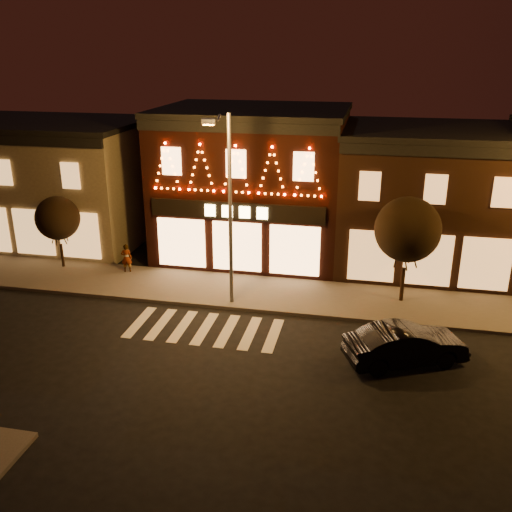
% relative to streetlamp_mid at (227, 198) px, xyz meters
% --- Properties ---
extents(ground, '(120.00, 120.00, 0.00)m').
position_rel_streetlamp_mid_xyz_m(ground, '(-0.48, -6.35, -5.24)').
color(ground, black).
rests_on(ground, ground).
extents(sidewalk_far, '(44.00, 4.00, 0.15)m').
position_rel_streetlamp_mid_xyz_m(sidewalk_far, '(1.52, 1.65, -5.16)').
color(sidewalk_far, '#47423D').
rests_on(sidewalk_far, ground).
extents(building_left, '(12.20, 8.28, 7.30)m').
position_rel_streetlamp_mid_xyz_m(building_left, '(-13.48, 7.64, -1.57)').
color(building_left, '#6E644E').
rests_on(building_left, ground).
extents(building_pulp, '(10.20, 8.34, 8.30)m').
position_rel_streetlamp_mid_xyz_m(building_pulp, '(-0.48, 7.63, -1.07)').
color(building_pulp, black).
rests_on(building_pulp, ground).
extents(building_right_a, '(9.20, 8.28, 7.50)m').
position_rel_streetlamp_mid_xyz_m(building_right_a, '(9.02, 7.64, -1.47)').
color(building_right_a, '#341D12').
rests_on(building_right_a, ground).
extents(streetlamp_mid, '(0.77, 1.99, 8.67)m').
position_rel_streetlamp_mid_xyz_m(streetlamp_mid, '(0.00, 0.00, 0.00)').
color(streetlamp_mid, '#59595E').
rests_on(streetlamp_mid, sidewalk_far).
extents(tree_left, '(2.33, 2.33, 3.89)m').
position_rel_streetlamp_mid_xyz_m(tree_left, '(-10.04, 2.78, -2.36)').
color(tree_left, black).
rests_on(tree_left, sidewalk_far).
extents(tree_right, '(2.99, 2.99, 4.99)m').
position_rel_streetlamp_mid_xyz_m(tree_right, '(7.85, 2.06, -1.59)').
color(tree_right, black).
rests_on(tree_right, sidewalk_far).
extents(dark_sedan, '(4.88, 3.36, 1.52)m').
position_rel_streetlamp_mid_xyz_m(dark_sedan, '(7.83, -3.45, -4.48)').
color(dark_sedan, black).
rests_on(dark_sedan, ground).
extents(pedestrian, '(0.63, 0.49, 1.53)m').
position_rel_streetlamp_mid_xyz_m(pedestrian, '(-6.30, 2.79, -4.32)').
color(pedestrian, gray).
rests_on(pedestrian, sidewalk_far).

